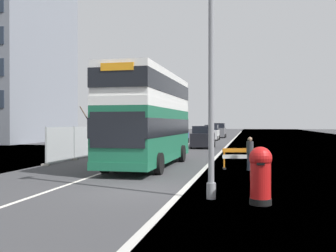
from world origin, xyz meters
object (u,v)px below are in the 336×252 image
Objects in this scene: car_oncoming_near at (203,138)px; pedestrian_at_kerb at (250,154)px; red_pillar_postbox at (260,173)px; double_decker_bus at (149,117)px; roadworks_barrier at (239,156)px; car_far_side at (219,131)px; car_receding_mid at (178,135)px; lamppost_foreground at (211,53)px; car_receding_far at (212,133)px.

car_oncoming_near reaches higher than pedestrian_at_kerb.
red_pillar_postbox is at bearing -79.33° from car_oncoming_near.
double_decker_bus is 5.21m from roadworks_barrier.
car_oncoming_near is 25.71m from car_far_side.
car_receding_mid is (-3.61, 6.68, -0.03)m from car_oncoming_near.
lamppost_foreground reaches higher than roadworks_barrier.
lamppost_foreground is 2.22× the size of car_far_side.
roadworks_barrier is at bearing 95.48° from red_pillar_postbox.
roadworks_barrier is at bearing -81.97° from car_receding_far.
double_decker_bus is 6.13× the size of pedestrian_at_kerb.
red_pillar_postbox is (1.46, -0.50, -3.58)m from lamppost_foreground.
lamppost_foreground reaches higher than car_receding_far.
double_decker_bus is 10.46m from red_pillar_postbox.
car_receding_mid is (-2.59, 22.38, -1.72)m from double_decker_bus.
roadworks_barrier is 0.45× the size of car_receding_mid.
double_decker_bus is at bearing -90.83° from car_far_side.
car_oncoming_near is (-3.12, 23.85, -3.51)m from lamppost_foreground.
pedestrian_at_kerb is (0.52, -0.45, 0.17)m from roadworks_barrier.
car_oncoming_near is 0.98× the size of car_receding_far.
car_oncoming_near is at bearing 100.67° from red_pillar_postbox.
double_decker_bus is 2.60× the size of car_receding_mid.
car_oncoming_near is 0.95× the size of car_far_side.
lamppost_foreground reaches higher than car_oncoming_near.
car_receding_mid is at bearing 118.41° from car_oncoming_near.
double_decker_bus is 2.50× the size of car_oncoming_near.
roadworks_barrier is at bearing 138.98° from pedestrian_at_kerb.
lamppost_foreground is 5.69× the size of red_pillar_postbox.
roadworks_barrier is at bearing -76.67° from car_oncoming_near.
car_oncoming_near is (-4.59, 24.35, 0.07)m from red_pillar_postbox.
red_pillar_postbox reaches higher than roadworks_barrier.
car_far_side is at bearing 95.72° from red_pillar_postbox.
car_far_side reaches higher than car_oncoming_near.
car_oncoming_near is 7.60m from car_receding_mid.
pedestrian_at_kerb is (4.30, -16.41, -0.15)m from car_oncoming_near.
roadworks_barrier is 0.42× the size of car_receding_far.
lamppost_foreground is 5.72× the size of pedestrian_at_kerb.
red_pillar_postbox is at bearing -84.28° from car_far_side.
double_decker_bus reaches higher than car_receding_mid.
car_receding_far is at bearing 97.51° from red_pillar_postbox.
double_decker_bus is 2.38× the size of car_far_side.
double_decker_bus is at bearing 122.95° from red_pillar_postbox.
double_decker_bus reaches higher than car_oncoming_near.
car_receding_far is at bearing 98.03° from roadworks_barrier.
pedestrian_at_kerb is at bearing -83.60° from car_far_side.
pedestrian_at_kerb is at bearing 92.06° from red_pillar_postbox.
car_receding_far is (-5.39, 40.93, 0.08)m from red_pillar_postbox.
red_pillar_postbox reaches higher than pedestrian_at_kerb.
car_far_side is (-5.01, 50.06, 0.18)m from red_pillar_postbox.
car_oncoming_near is 16.60m from car_receding_far.
car_receding_far is at bearing 74.15° from car_receding_mid.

